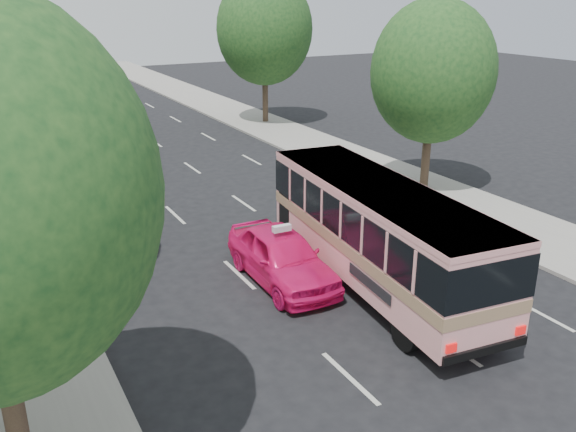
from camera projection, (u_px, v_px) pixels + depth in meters
ground at (367, 318)px, 16.07m from camera, size 120.00×120.00×0.00m
sidewalk_right at (288, 135)px, 36.34m from camera, size 4.00×90.00×0.12m
tree_right_near at (436, 67)px, 24.74m from camera, size 5.10×5.10×7.95m
tree_right_far at (266, 25)px, 37.74m from camera, size 6.00×6.00×9.35m
pink_bus at (378, 225)px, 17.19m from camera, size 3.38×9.72×3.04m
pink_taxi at (282, 256)px, 17.84m from camera, size 1.98×4.72×1.59m
white_pickup at (109, 213)px, 21.57m from camera, size 2.23×5.00×1.42m
tour_coach_front at (17, 126)px, 28.44m from camera, size 2.67×12.16×3.64m
tour_coach_rear at (15, 75)px, 43.77m from camera, size 3.70×13.56×4.01m
taxi_roof_sign at (282, 228)px, 17.53m from camera, size 0.55×0.19×0.18m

